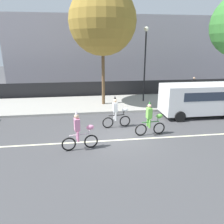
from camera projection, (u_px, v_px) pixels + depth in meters
ground_plane at (122, 136)px, 11.81m from camera, size 80.00×80.00×0.00m
road_centre_line at (123, 140)px, 11.33m from camera, size 36.00×0.14×0.01m
sidewalk_curb at (108, 103)px, 17.92m from camera, size 60.00×5.00×0.15m
fence_line at (104, 89)px, 20.47m from camera, size 40.00×0.08×1.40m
building_backdrop at (127, 51)px, 28.14m from camera, size 28.00×8.00×7.77m
parade_cyclist_pink at (80, 133)px, 10.08m from camera, size 1.71×0.53×1.92m
parade_cyclist_zebra at (117, 114)px, 12.79m from camera, size 1.72×0.50×1.92m
parade_cyclist_lime at (151, 120)px, 11.71m from camera, size 1.72×0.50×1.92m
parked_van_white at (200, 98)px, 14.73m from camera, size 5.00×2.22×2.18m
street_lamp_post at (145, 54)px, 17.25m from camera, size 0.36×0.36×5.86m
street_tree_near_lamp at (103, 21)px, 15.66m from camera, size 4.90×4.90×8.62m
pedestrian_onlooker at (193, 85)px, 20.59m from camera, size 0.32×0.20×1.62m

